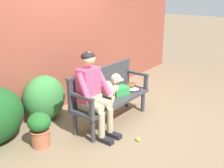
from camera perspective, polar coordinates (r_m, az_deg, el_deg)
name	(u,v)px	position (r m, az deg, el deg)	size (l,w,h in m)	color
ground_plane	(112,122)	(4.83, 0.00, -7.75)	(40.00, 40.00, 0.00)	#7A664C
brick_garden_fence	(56,43)	(5.31, -11.48, 8.34)	(8.00, 0.30, 2.45)	brown
hedge_bush_mid_right	(44,98)	(4.90, -13.77, -2.83)	(0.78, 0.62, 0.79)	#337538
garden_bench	(112,101)	(4.67, 0.00, -3.60)	(1.56, 0.49, 0.44)	#38383D
bench_backrest	(102,81)	(4.69, -2.08, 0.57)	(1.60, 0.06, 0.50)	#38383D
bench_armrest_left_end	(85,102)	(4.00, -5.51, -3.65)	(0.06, 0.49, 0.28)	#38383D
bench_armrest_right_end	(140,77)	(5.11, 5.85, 1.42)	(0.06, 0.49, 0.28)	#38383D
person_seated	(92,91)	(4.19, -4.04, -1.46)	(0.56, 0.64, 1.31)	black
dog_on_bench	(109,87)	(4.48, -0.54, -0.63)	(0.35, 0.45, 0.46)	beige
tennis_racket	(131,89)	(5.05, 3.92, -1.00)	(0.37, 0.58, 0.03)	black
baseball_glove	(131,85)	(5.16, 3.96, -0.15)	(0.22, 0.17, 0.09)	brown
sports_bag	(120,91)	(4.79, 1.68, -1.36)	(0.28, 0.20, 0.14)	#2D8E42
tennis_ball	(138,139)	(4.26, 5.39, -11.23)	(0.07, 0.07, 0.07)	#CCDB33
potted_plant	(40,128)	(4.15, -14.64, -8.71)	(0.34, 0.34, 0.52)	#A85B3D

